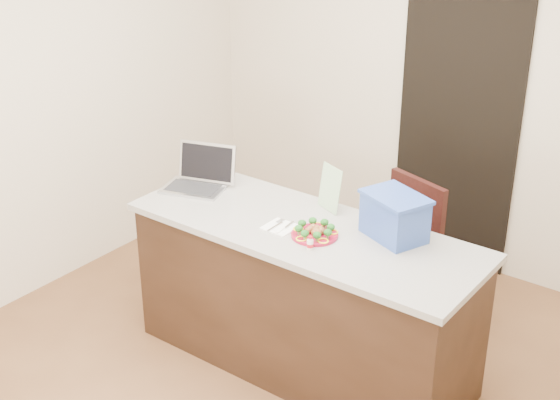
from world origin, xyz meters
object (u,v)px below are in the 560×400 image
Objects in this scene: island at (304,297)px; plate at (315,234)px; blue_box at (395,216)px; napkin at (280,227)px; yogurt_bottle at (310,244)px; chair at (406,248)px; laptop at (200,176)px.

plate is (0.10, -0.05, 0.47)m from island.
blue_box is at bearing 23.30° from island.
yogurt_bottle is (0.28, -0.11, 0.03)m from napkin.
yogurt_bottle reaches higher than plate.
chair is at bearing 77.03° from plate.
napkin reaches higher than island.
laptop reaches higher than chair.
napkin is at bearing -98.86° from chair.
blue_box is 0.41× the size of chair.
napkin is at bearing -141.91° from island.
chair is (0.39, 0.79, -0.35)m from napkin.
chair reaches higher than yogurt_bottle.
laptop is (-1.02, 0.27, 0.04)m from yogurt_bottle.
plate is at bearing -85.82° from chair.
yogurt_bottle is 0.18× the size of laptop.
napkin is at bearing -131.78° from blue_box.
island is 1.00m from laptop.
island is 12.20× the size of napkin.
blue_box is (0.35, 0.25, 0.12)m from plate.
napkin is 0.17× the size of chair.
napkin is at bearing -171.77° from plate.
island is at bearing 131.17° from yogurt_bottle.
blue_box is (0.45, 0.19, 0.58)m from island.
island is 0.48m from plate.
island is 0.55m from yogurt_bottle.
plate is 0.62× the size of blue_box.
laptop is at bearing 174.96° from island.
plate is 0.60× the size of laptop.
blue_box reaches higher than island.
laptop reaches higher than plate.
laptop is at bearing 172.28° from plate.
plate is 0.15m from yogurt_bottle.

